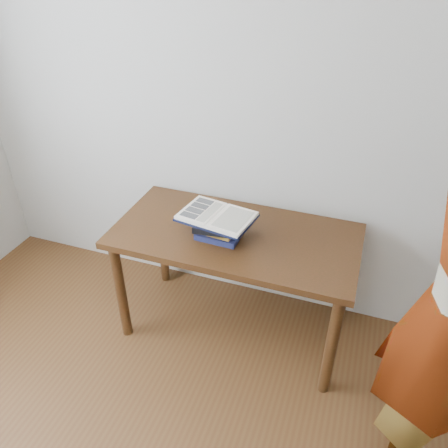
% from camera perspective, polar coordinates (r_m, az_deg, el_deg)
% --- Properties ---
extents(desk, '(1.31, 0.66, 0.70)m').
position_cam_1_polar(desk, '(2.39, 1.44, -3.14)').
color(desk, '#422110').
rests_on(desk, ground).
extents(book_stack, '(0.27, 0.20, 0.12)m').
position_cam_1_polar(book_stack, '(2.27, -0.66, -0.38)').
color(book_stack, '#1A1C4F').
rests_on(book_stack, desk).
extents(open_book, '(0.40, 0.31, 0.03)m').
position_cam_1_polar(open_book, '(2.22, -0.95, 1.02)').
color(open_book, black).
rests_on(open_book, book_stack).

